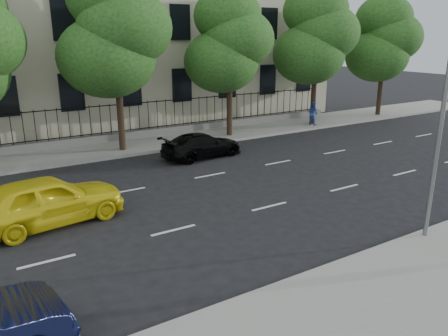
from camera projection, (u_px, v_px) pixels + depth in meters
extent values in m
plane|color=black|center=(315.00, 231.00, 14.49)|extent=(120.00, 120.00, 0.00)
cube|color=gray|center=(424.00, 285.00, 11.22)|extent=(60.00, 4.00, 0.15)
cube|color=gray|center=(151.00, 143.00, 25.86)|extent=(60.00, 4.00, 0.15)
cube|color=slate|center=(140.00, 133.00, 27.16)|extent=(30.00, 0.50, 0.40)
cube|color=black|center=(140.00, 129.00, 27.07)|extent=(28.80, 0.05, 0.05)
cube|color=black|center=(138.00, 103.00, 26.60)|extent=(28.80, 0.05, 0.05)
cylinder|color=slate|center=(443.00, 110.00, 12.67)|extent=(0.14, 0.14, 8.00)
cylinder|color=#382619|center=(121.00, 120.00, 23.69)|extent=(0.36, 0.36, 3.32)
ellipsoid|color=#164216|center=(107.00, 57.00, 22.77)|extent=(5.13, 5.13, 4.21)
ellipsoid|color=#164216|center=(125.00, 28.00, 22.39)|extent=(4.86, 4.86, 4.00)
cylinder|color=#382619|center=(229.00, 111.00, 27.25)|extent=(0.36, 0.36, 3.08)
ellipsoid|color=#164216|center=(221.00, 62.00, 26.42)|extent=(4.56, 4.56, 3.74)
ellipsoid|color=#164216|center=(239.00, 39.00, 26.08)|extent=(4.32, 4.32, 3.55)
ellipsoid|color=#164216|center=(228.00, 16.00, 25.98)|extent=(4.08, 4.08, 3.36)
cylinder|color=#382619|center=(313.00, 101.00, 30.75)|extent=(0.36, 0.36, 3.22)
ellipsoid|color=#164216|center=(309.00, 55.00, 29.87)|extent=(4.94, 4.94, 4.06)
ellipsoid|color=#164216|center=(325.00, 33.00, 29.49)|extent=(4.68, 4.68, 3.85)
ellipsoid|color=#164216|center=(315.00, 11.00, 29.36)|extent=(4.42, 4.42, 3.64)
cylinder|color=#382619|center=(379.00, 96.00, 34.30)|extent=(0.36, 0.36, 3.01)
ellipsoid|color=#164216|center=(377.00, 56.00, 33.47)|extent=(4.75, 4.75, 3.90)
ellipsoid|color=#164216|center=(392.00, 37.00, 33.11)|extent=(4.50, 4.50, 3.70)
ellipsoid|color=#164216|center=(384.00, 18.00, 33.00)|extent=(4.25, 4.25, 3.50)
imported|color=yellow|center=(48.00, 200.00, 14.76)|extent=(5.29, 2.70, 1.72)
imported|color=black|center=(202.00, 145.00, 23.01)|extent=(4.61, 2.19, 1.30)
imported|color=#314998|center=(313.00, 113.00, 30.56)|extent=(0.79, 0.92, 1.63)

